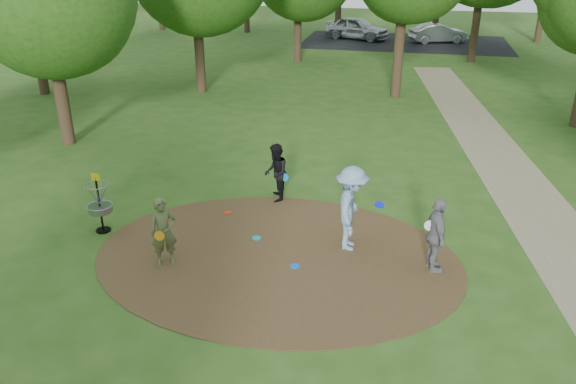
# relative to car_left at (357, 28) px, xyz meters

# --- Properties ---
(ground) EXTENTS (100.00, 100.00, 0.00)m
(ground) POSITION_rel_car_left_xyz_m (1.44, -30.57, -0.77)
(ground) COLOR #2D5119
(ground) RESTS_ON ground
(dirt_clearing) EXTENTS (8.40, 8.40, 0.02)m
(dirt_clearing) POSITION_rel_car_left_xyz_m (1.44, -30.57, -0.76)
(dirt_clearing) COLOR #47301C
(dirt_clearing) RESTS_ON ground
(footpath) EXTENTS (7.55, 39.89, 0.01)m
(footpath) POSITION_rel_car_left_xyz_m (7.94, -28.57, -0.77)
(footpath) COLOR #8C7A5B
(footpath) RESTS_ON ground
(parking_lot) EXTENTS (14.00, 8.00, 0.01)m
(parking_lot) POSITION_rel_car_left_xyz_m (3.44, -0.57, -0.77)
(parking_lot) COLOR black
(parking_lot) RESTS_ON ground
(player_observer_with_disc) EXTENTS (0.69, 0.63, 1.58)m
(player_observer_with_disc) POSITION_rel_car_left_xyz_m (-0.91, -31.34, 0.02)
(player_observer_with_disc) COLOR #576038
(player_observer_with_disc) RESTS_ON ground
(player_throwing_with_disc) EXTENTS (1.17, 1.32, 2.03)m
(player_throwing_with_disc) POSITION_rel_car_left_xyz_m (3.00, -29.77, 0.24)
(player_throwing_with_disc) COLOR #819FC1
(player_throwing_with_disc) RESTS_ON ground
(player_walking_with_disc) EXTENTS (0.77, 0.90, 1.61)m
(player_walking_with_disc) POSITION_rel_car_left_xyz_m (0.71, -27.57, 0.03)
(player_walking_with_disc) COLOR black
(player_walking_with_disc) RESTS_ON ground
(player_waiting_with_disc) EXTENTS (0.65, 1.07, 1.71)m
(player_waiting_with_disc) POSITION_rel_car_left_xyz_m (4.90, -30.36, 0.08)
(player_waiting_with_disc) COLOR gray
(player_waiting_with_disc) RESTS_ON ground
(disc_ground_cyan) EXTENTS (0.22, 0.22, 0.02)m
(disc_ground_cyan) POSITION_rel_car_left_xyz_m (0.77, -29.86, -0.75)
(disc_ground_cyan) COLOR #169FB7
(disc_ground_cyan) RESTS_ON dirt_clearing
(disc_ground_blue) EXTENTS (0.22, 0.22, 0.02)m
(disc_ground_blue) POSITION_rel_car_left_xyz_m (1.94, -30.90, -0.75)
(disc_ground_blue) COLOR blue
(disc_ground_blue) RESTS_ON dirt_clearing
(disc_ground_red) EXTENTS (0.22, 0.22, 0.02)m
(disc_ground_red) POSITION_rel_car_left_xyz_m (-0.34, -28.69, -0.75)
(disc_ground_red) COLOR red
(disc_ground_red) RESTS_ON dirt_clearing
(car_left) EXTENTS (4.90, 3.23, 1.55)m
(car_left) POSITION_rel_car_left_xyz_m (0.00, 0.00, 0.00)
(car_left) COLOR #B1B2B9
(car_left) RESTS_ON ground
(car_right) EXTENTS (4.11, 2.64, 1.28)m
(car_right) POSITION_rel_car_left_xyz_m (5.66, -0.28, -0.13)
(car_right) COLOR #979C9E
(car_right) RESTS_ON ground
(disc_golf_basket) EXTENTS (0.63, 0.63, 1.54)m
(disc_golf_basket) POSITION_rel_car_left_xyz_m (-3.06, -30.27, 0.10)
(disc_golf_basket) COLOR black
(disc_golf_basket) RESTS_ON ground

